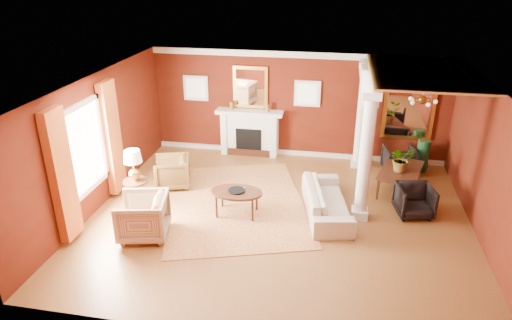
% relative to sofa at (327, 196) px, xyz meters
% --- Properties ---
extents(ground, '(8.00, 8.00, 0.00)m').
position_rel_sofa_xyz_m(ground, '(-0.99, -0.34, -0.42)').
color(ground, brown).
rests_on(ground, ground).
extents(room_shell, '(8.04, 7.04, 2.92)m').
position_rel_sofa_xyz_m(room_shell, '(-0.99, -0.34, 1.59)').
color(room_shell, '#54190B').
rests_on(room_shell, ground).
extents(fireplace, '(1.85, 0.42, 1.29)m').
position_rel_sofa_xyz_m(fireplace, '(-2.29, 2.98, 0.22)').
color(fireplace, white).
rests_on(fireplace, ground).
extents(overmantel_mirror, '(0.95, 0.07, 1.15)m').
position_rel_sofa_xyz_m(overmantel_mirror, '(-2.29, 3.11, 1.48)').
color(overmantel_mirror, '#EBBF45').
rests_on(overmantel_mirror, fireplace).
extents(flank_window_left, '(0.70, 0.07, 0.70)m').
position_rel_sofa_xyz_m(flank_window_left, '(-3.84, 3.13, 1.38)').
color(flank_window_left, white).
rests_on(flank_window_left, room_shell).
extents(flank_window_right, '(0.70, 0.07, 0.70)m').
position_rel_sofa_xyz_m(flank_window_right, '(-0.74, 3.13, 1.38)').
color(flank_window_right, white).
rests_on(flank_window_right, room_shell).
extents(left_window, '(0.21, 2.55, 2.60)m').
position_rel_sofa_xyz_m(left_window, '(-4.89, -0.94, 1.00)').
color(left_window, white).
rests_on(left_window, room_shell).
extents(column_front, '(0.36, 0.36, 2.80)m').
position_rel_sofa_xyz_m(column_front, '(0.71, -0.04, 1.00)').
color(column_front, white).
rests_on(column_front, ground).
extents(column_back, '(0.36, 0.36, 2.80)m').
position_rel_sofa_xyz_m(column_back, '(0.71, 2.66, 1.00)').
color(column_back, white).
rests_on(column_back, ground).
extents(header_beam, '(0.30, 3.20, 0.32)m').
position_rel_sofa_xyz_m(header_beam, '(0.71, 1.56, 2.20)').
color(header_beam, white).
rests_on(header_beam, column_front).
extents(amber_ceiling, '(2.30, 3.40, 0.04)m').
position_rel_sofa_xyz_m(amber_ceiling, '(1.86, 1.41, 2.45)').
color(amber_ceiling, gold).
rests_on(amber_ceiling, room_shell).
extents(dining_mirror, '(1.30, 0.07, 1.70)m').
position_rel_sofa_xyz_m(dining_mirror, '(1.91, 3.11, 1.13)').
color(dining_mirror, '#EBBF45').
rests_on(dining_mirror, room_shell).
extents(chandelier, '(0.60, 0.62, 0.75)m').
position_rel_sofa_xyz_m(chandelier, '(1.91, 1.46, 1.82)').
color(chandelier, '#B59038').
rests_on(chandelier, room_shell).
extents(crown_trim, '(8.00, 0.08, 0.16)m').
position_rel_sofa_xyz_m(crown_trim, '(-0.99, 3.12, 2.40)').
color(crown_trim, white).
rests_on(crown_trim, room_shell).
extents(base_trim, '(8.00, 0.08, 0.12)m').
position_rel_sofa_xyz_m(base_trim, '(-0.99, 3.12, -0.36)').
color(base_trim, white).
rests_on(base_trim, ground).
extents(rug, '(4.09, 4.75, 0.02)m').
position_rel_sofa_xyz_m(rug, '(-2.05, 0.07, -0.42)').
color(rug, maroon).
rests_on(rug, ground).
extents(sofa, '(1.04, 2.25, 0.85)m').
position_rel_sofa_xyz_m(sofa, '(0.00, 0.00, 0.00)').
color(sofa, beige).
rests_on(sofa, ground).
extents(armchair_leopard, '(0.97, 1.00, 0.83)m').
position_rel_sofa_xyz_m(armchair_leopard, '(-3.74, 0.65, -0.01)').
color(armchair_leopard, black).
rests_on(armchair_leopard, ground).
extents(armchair_stripe, '(1.05, 1.09, 0.96)m').
position_rel_sofa_xyz_m(armchair_stripe, '(-3.55, -1.54, 0.06)').
color(armchair_stripe, tan).
rests_on(armchair_stripe, ground).
extents(coffee_table, '(1.11, 1.11, 0.56)m').
position_rel_sofa_xyz_m(coffee_table, '(-1.90, -0.38, 0.09)').
color(coffee_table, black).
rests_on(coffee_table, ground).
extents(coffee_book, '(0.16, 0.05, 0.22)m').
position_rel_sofa_xyz_m(coffee_book, '(-1.91, -0.33, 0.25)').
color(coffee_book, black).
rests_on(coffee_book, coffee_table).
extents(side_table, '(0.54, 0.54, 1.35)m').
position_rel_sofa_xyz_m(side_table, '(-4.18, -0.43, 0.47)').
color(side_table, black).
rests_on(side_table, ground).
extents(dining_table, '(0.95, 1.63, 0.86)m').
position_rel_sofa_xyz_m(dining_table, '(1.69, 1.42, 0.01)').
color(dining_table, black).
rests_on(dining_table, ground).
extents(dining_chair_near, '(0.85, 0.81, 0.75)m').
position_rel_sofa_xyz_m(dining_chair_near, '(1.85, 0.29, -0.05)').
color(dining_chair_near, black).
rests_on(dining_chair_near, ground).
extents(dining_chair_far, '(0.86, 0.82, 0.77)m').
position_rel_sofa_xyz_m(dining_chair_far, '(1.73, 2.44, -0.04)').
color(dining_chair_far, black).
rests_on(dining_chair_far, ground).
extents(green_urn, '(0.36, 0.36, 0.86)m').
position_rel_sofa_xyz_m(green_urn, '(2.34, 2.66, -0.09)').
color(green_urn, '#164522').
rests_on(green_urn, ground).
extents(potted_plant, '(0.74, 0.78, 0.48)m').
position_rel_sofa_xyz_m(potted_plant, '(1.63, 1.36, 0.68)').
color(potted_plant, '#26591E').
rests_on(potted_plant, dining_table).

